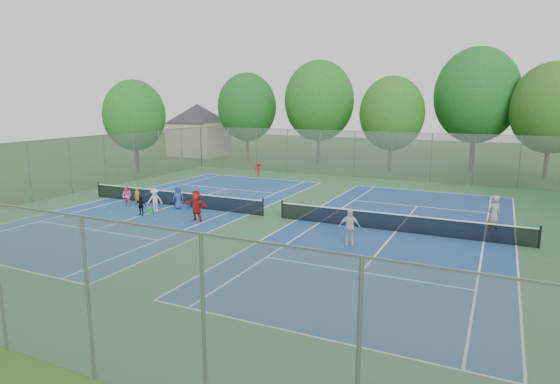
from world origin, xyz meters
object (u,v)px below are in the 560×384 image
(net_left, at_px, (173,199))
(net_right, at_px, (396,223))
(instructor, at_px, (493,215))
(ball_crate, at_px, (186,207))
(ball_hopper, at_px, (151,211))

(net_left, bearing_deg, net_right, 0.00)
(net_left, relative_size, instructor, 6.39)
(net_right, relative_size, ball_crate, 32.69)
(net_right, xyz_separation_m, ball_crate, (-12.68, -0.52, -0.29))
(net_left, distance_m, instructor, 18.48)
(net_left, height_order, net_right, same)
(net_left, height_order, instructor, instructor)
(net_left, xyz_separation_m, ball_hopper, (0.41, -2.58, -0.22))
(net_left, relative_size, ball_crate, 32.69)
(net_right, xyz_separation_m, ball_hopper, (-13.59, -2.58, -0.22))
(net_right, bearing_deg, ball_hopper, -169.26)
(ball_crate, bearing_deg, instructor, 6.60)
(ball_hopper, height_order, instructor, instructor)
(ball_hopper, relative_size, instructor, 0.23)
(net_left, height_order, ball_hopper, net_left)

